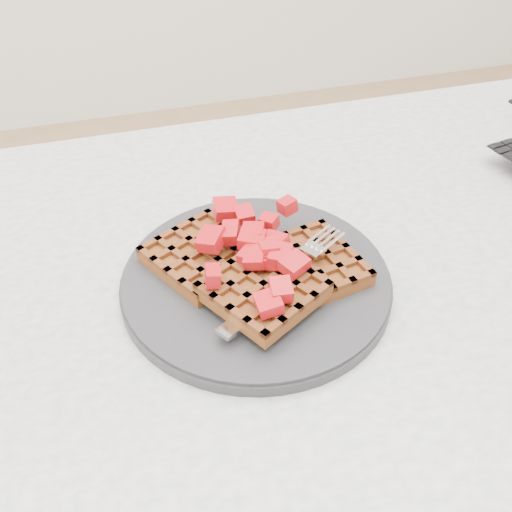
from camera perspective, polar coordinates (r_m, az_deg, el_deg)
name	(u,v)px	position (r m, az deg, el deg)	size (l,w,h in m)	color
table	(376,357)	(0.68, 11.96, -9.83)	(1.20, 0.80, 0.75)	silver
plate	(256,280)	(0.57, 0.00, -2.44)	(0.27, 0.27, 0.02)	#252528
waffles	(257,268)	(0.56, 0.13, -1.24)	(0.22, 0.20, 0.03)	brown
strawberry_pile	(256,245)	(0.54, 0.00, 1.13)	(0.15, 0.15, 0.02)	#9F030C
fork	(292,281)	(0.55, 3.58, -2.52)	(0.02, 0.18, 0.02)	silver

